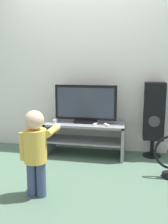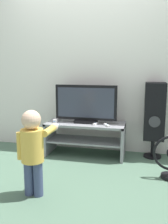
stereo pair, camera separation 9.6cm
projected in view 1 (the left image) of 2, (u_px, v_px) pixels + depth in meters
The scene contains 9 objects.
ground_plane at pixel (82, 160), 3.31m from camera, with size 16.00×16.00×0.00m, color #4C6B56.
wall_back at pixel (89, 61), 3.59m from camera, with size 10.00×0.06×2.60m.
tv_stand at pixel (85, 134), 3.48m from camera, with size 1.08×0.45×0.46m.
television at pixel (86, 104), 3.42m from camera, with size 0.85×0.20×0.52m.
game_console at pixel (56, 120), 3.51m from camera, with size 0.04×0.19×0.04m.
remote_primary at pixel (107, 125), 3.26m from camera, with size 0.10×0.13×0.03m.
remote_secondary at pixel (96, 124), 3.34m from camera, with size 0.06×0.13×0.03m.
child at pixel (36, 146), 2.33m from camera, with size 0.32×0.47×0.84m.
speaker_tower at pixel (154, 112), 3.36m from camera, with size 0.27×0.28×1.02m.
Camera 1 is at (0.65, -3.07, 1.23)m, focal length 40.00 mm.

